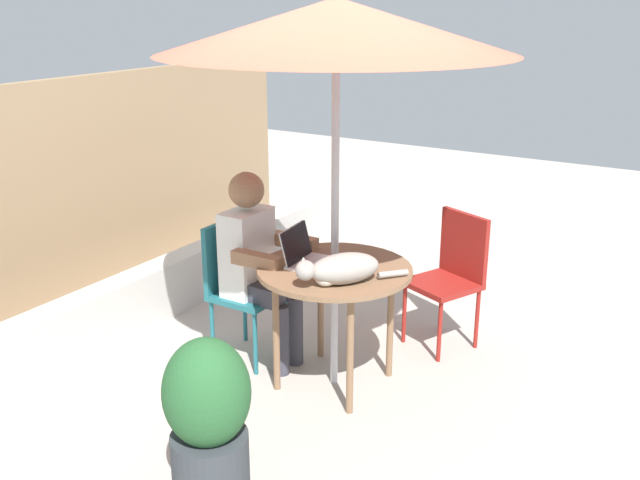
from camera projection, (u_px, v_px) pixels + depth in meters
ground_plane at (334, 382)px, 4.45m from camera, size 14.00×14.00×0.00m
fence_back at (56, 195)px, 5.38m from camera, size 5.28×0.08×1.68m
planter_wall_low at (144, 298)px, 5.17m from camera, size 4.76×0.20×0.41m
patio_table at (335, 279)px, 4.24m from camera, size 0.90×0.90×0.75m
patio_umbrella at (336, 27)px, 3.78m from camera, size 1.92×1.92×2.24m
chair_occupied at (238, 279)px, 4.64m from camera, size 0.40×0.40×0.90m
chair_empty at (452, 269)px, 4.81m from camera, size 0.53×0.53×0.90m
person_seated at (257, 258)px, 4.51m from camera, size 0.48×0.48×1.24m
laptop at (304, 253)px, 4.26m from camera, size 0.33×0.28×0.21m
cat at (340, 269)px, 3.95m from camera, size 0.53×0.46×0.17m
potted_plant_near_fence at (208, 423)px, 3.23m from camera, size 0.39×0.39×0.85m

